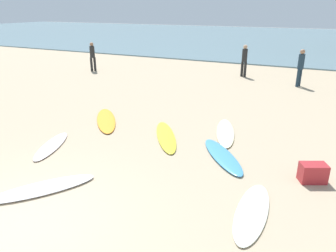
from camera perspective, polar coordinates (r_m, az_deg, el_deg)
name	(u,v)px	position (r m, az deg, el deg)	size (l,w,h in m)	color
ground_plane	(10,231)	(6.31, -26.38, -16.48)	(120.00, 120.00, 0.00)	tan
ocean_water	(286,38)	(41.50, 20.43, 14.48)	(120.00, 40.00, 0.08)	slate
surfboard_0	(252,212)	(6.28, 14.80, -14.60)	(0.56, 2.04, 0.06)	white
surfboard_1	(42,188)	(7.23, -21.54, -10.33)	(0.58, 2.16, 0.08)	white
surfboard_2	(51,146)	(9.24, -20.13, -3.32)	(0.48, 1.91, 0.07)	silver
surfboard_3	(223,156)	(8.20, 9.73, -5.28)	(0.53, 2.17, 0.09)	#4697D2
surfboard_4	(225,132)	(9.72, 10.23, -1.11)	(0.52, 2.34, 0.08)	#F5EDBE
surfboard_5	(106,120)	(10.80, -11.02, 1.06)	(0.59, 2.52, 0.08)	orange
surfboard_6	(166,136)	(9.29, -0.37, -1.84)	(0.51, 2.45, 0.07)	yellow
beachgoer_near	(244,59)	(17.85, 13.51, 11.56)	(0.37, 0.37, 1.70)	black
beachgoer_mid	(92,55)	(19.50, -13.37, 12.21)	(0.39, 0.39, 1.65)	black
beachgoer_far	(301,66)	(16.36, 22.64, 9.88)	(0.36, 0.36, 1.74)	#1E3342
beach_cooler	(313,173)	(7.63, 24.50, -7.64)	(0.55, 0.34, 0.42)	#B2282D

